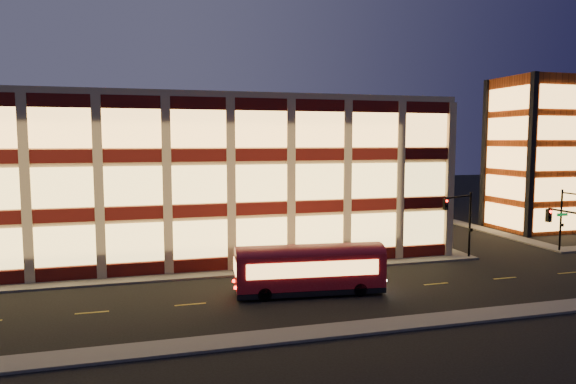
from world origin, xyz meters
name	(u,v)px	position (x,y,z in m)	size (l,w,h in m)	color
ground	(210,279)	(0.00, 0.00, 0.00)	(200.00, 200.00, 0.00)	black
sidewalk_office_south	(170,277)	(-3.00, 1.00, 0.07)	(54.00, 2.00, 0.15)	#514F4C
sidewalk_office_east	(384,228)	(23.00, 17.00, 0.07)	(2.00, 30.00, 0.15)	#514F4C
sidewalk_tower_west	(463,224)	(34.00, 17.00, 0.07)	(2.00, 30.00, 0.15)	#514F4C
sidewalk_near	(240,340)	(0.00, -13.00, 0.07)	(100.00, 2.00, 0.15)	#514F4C
office_building	(162,172)	(-2.91, 16.91, 7.25)	(50.45, 30.45, 14.50)	tan
stair_tower	(535,154)	(39.95, 11.95, 8.99)	(8.60, 8.60, 18.00)	#8C3814
traffic_signal_far	(461,214)	(22.21, 0.24, 4.11)	(3.79, 1.87, 6.00)	black
traffic_signal_right	(573,211)	(33.50, -0.62, 4.10)	(1.20, 4.37, 6.00)	black
traffic_signal_near	(576,236)	(23.50, -11.03, 4.13)	(0.32, 4.45, 6.00)	black
trolley_bus	(310,267)	(6.18, -5.82, 1.92)	(10.45, 3.56, 3.47)	maroon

